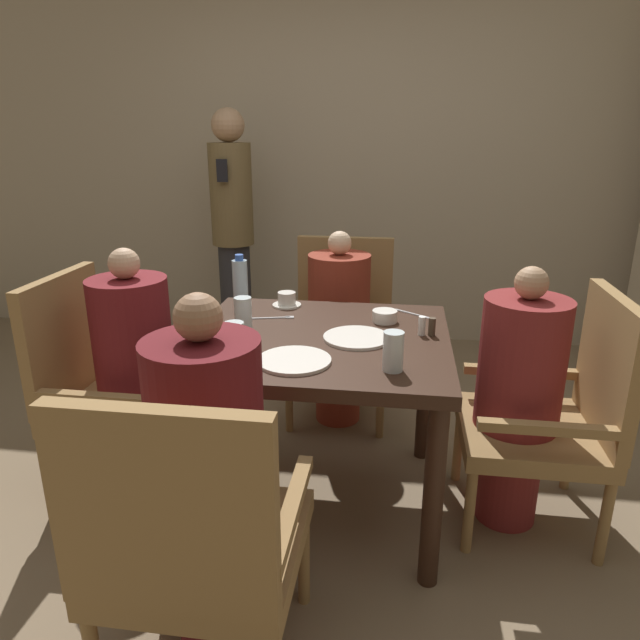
# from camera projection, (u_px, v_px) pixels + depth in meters

# --- Properties ---
(ground_plane) EXTENTS (16.00, 16.00, 0.00)m
(ground_plane) POSITION_uv_depth(u_px,v_px,m) (318.00, 498.00, 2.46)
(ground_plane) COLOR #7A664C
(wall_back) EXTENTS (8.00, 0.06, 2.80)m
(wall_back) POSITION_uv_depth(u_px,v_px,m) (362.00, 147.00, 4.03)
(wall_back) COLOR tan
(wall_back) RESTS_ON ground_plane
(dining_table) EXTENTS (1.02, 0.95, 0.75)m
(dining_table) POSITION_uv_depth(u_px,v_px,m) (318.00, 361.00, 2.26)
(dining_table) COLOR #331E14
(dining_table) RESTS_ON ground_plane
(chair_left_side) EXTENTS (0.54, 0.54, 0.95)m
(chair_left_side) POSITION_uv_depth(u_px,v_px,m) (104.00, 382.00, 2.43)
(chair_left_side) COLOR olive
(chair_left_side) RESTS_ON ground_plane
(diner_in_left_chair) EXTENTS (0.32, 0.32, 1.08)m
(diner_in_left_chair) POSITION_uv_depth(u_px,v_px,m) (136.00, 371.00, 2.40)
(diner_in_left_chair) COLOR maroon
(diner_in_left_chair) RESTS_ON ground_plane
(chair_far_side) EXTENTS (0.54, 0.54, 0.95)m
(chair_far_side) POSITION_uv_depth(u_px,v_px,m) (342.00, 325.00, 3.15)
(chair_far_side) COLOR olive
(chair_far_side) RESTS_ON ground_plane
(diner_in_far_chair) EXTENTS (0.32, 0.32, 1.04)m
(diner_in_far_chair) POSITION_uv_depth(u_px,v_px,m) (339.00, 327.00, 2.99)
(diner_in_far_chair) COLOR maroon
(diner_in_far_chair) RESTS_ON ground_plane
(chair_right_side) EXTENTS (0.54, 0.54, 0.95)m
(chair_right_side) POSITION_uv_depth(u_px,v_px,m) (558.00, 410.00, 2.18)
(chair_right_side) COLOR olive
(chair_right_side) RESTS_ON ground_plane
(diner_in_right_chair) EXTENTS (0.32, 0.32, 1.05)m
(diner_in_right_chair) POSITION_uv_depth(u_px,v_px,m) (518.00, 397.00, 2.19)
(diner_in_right_chair) COLOR maroon
(diner_in_right_chair) RESTS_ON ground_plane
(chair_near_corner) EXTENTS (0.54, 0.54, 0.95)m
(chair_near_corner) POSITION_uv_depth(u_px,v_px,m) (193.00, 539.00, 1.50)
(chair_near_corner) COLOR olive
(chair_near_corner) RESTS_ON ground_plane
(diner_in_near_chair) EXTENTS (0.32, 0.32, 1.12)m
(diner_in_near_chair) POSITION_uv_depth(u_px,v_px,m) (210.00, 479.00, 1.61)
(diner_in_near_chair) COLOR #5B1419
(diner_in_near_chair) RESTS_ON ground_plane
(standing_host) EXTENTS (0.28, 0.32, 1.65)m
(standing_host) POSITION_uv_depth(u_px,v_px,m) (233.00, 227.00, 3.85)
(standing_host) COLOR #2D2D33
(standing_host) RESTS_ON ground_plane
(plate_main_left) EXTENTS (0.26, 0.26, 0.01)m
(plate_main_left) POSITION_uv_depth(u_px,v_px,m) (294.00, 360.00, 1.98)
(plate_main_left) COLOR white
(plate_main_left) RESTS_ON dining_table
(plate_main_right) EXTENTS (0.26, 0.26, 0.01)m
(plate_main_right) POSITION_uv_depth(u_px,v_px,m) (357.00, 338.00, 2.19)
(plate_main_right) COLOR white
(plate_main_right) RESTS_ON dining_table
(teacup_with_saucer) EXTENTS (0.13, 0.13, 0.06)m
(teacup_with_saucer) POSITION_uv_depth(u_px,v_px,m) (287.00, 300.00, 2.60)
(teacup_with_saucer) COLOR white
(teacup_with_saucer) RESTS_ON dining_table
(bowl_small) EXTENTS (0.10, 0.10, 0.05)m
(bowl_small) POSITION_uv_depth(u_px,v_px,m) (385.00, 316.00, 2.39)
(bowl_small) COLOR white
(bowl_small) RESTS_ON dining_table
(water_bottle) EXTENTS (0.07, 0.07, 0.26)m
(water_bottle) POSITION_uv_depth(u_px,v_px,m) (240.00, 285.00, 2.49)
(water_bottle) COLOR silver
(water_bottle) RESTS_ON dining_table
(glass_tall_near) EXTENTS (0.07, 0.07, 0.14)m
(glass_tall_near) POSITION_uv_depth(u_px,v_px,m) (393.00, 351.00, 1.89)
(glass_tall_near) COLOR silver
(glass_tall_near) RESTS_ON dining_table
(glass_tall_mid) EXTENTS (0.07, 0.07, 0.14)m
(glass_tall_mid) POSITION_uv_depth(u_px,v_px,m) (235.00, 341.00, 1.98)
(glass_tall_mid) COLOR silver
(glass_tall_mid) RESTS_ON dining_table
(glass_tall_far) EXTENTS (0.07, 0.07, 0.14)m
(glass_tall_far) POSITION_uv_depth(u_px,v_px,m) (243.00, 314.00, 2.27)
(glass_tall_far) COLOR silver
(glass_tall_far) RESTS_ON dining_table
(salt_shaker) EXTENTS (0.03, 0.03, 0.08)m
(salt_shaker) POSITION_uv_depth(u_px,v_px,m) (422.00, 326.00, 2.23)
(salt_shaker) COLOR white
(salt_shaker) RESTS_ON dining_table
(pepper_shaker) EXTENTS (0.03, 0.03, 0.07)m
(pepper_shaker) POSITION_uv_depth(u_px,v_px,m) (432.00, 327.00, 2.22)
(pepper_shaker) COLOR #4C3D2D
(pepper_shaker) RESTS_ON dining_table
(fork_beside_plate) EXTENTS (0.19, 0.06, 0.00)m
(fork_beside_plate) POSITION_uv_depth(u_px,v_px,m) (276.00, 318.00, 2.44)
(fork_beside_plate) COLOR silver
(fork_beside_plate) RESTS_ON dining_table
(knife_beside_plate) EXTENTS (0.17, 0.13, 0.00)m
(knife_beside_plate) POSITION_uv_depth(u_px,v_px,m) (416.00, 315.00, 2.48)
(knife_beside_plate) COLOR silver
(knife_beside_plate) RESTS_ON dining_table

